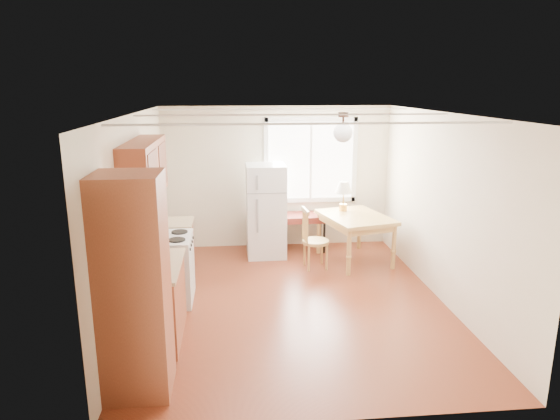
{
  "coord_description": "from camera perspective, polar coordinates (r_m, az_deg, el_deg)",
  "views": [
    {
      "loc": [
        -0.78,
        -6.2,
        2.83
      ],
      "look_at": [
        -0.13,
        0.51,
        1.15
      ],
      "focal_mm": 32.0,
      "sensor_mm": 36.0,
      "label": 1
    }
  ],
  "objects": [
    {
      "name": "room_shell",
      "position": [
        6.44,
        1.62,
        -0.2
      ],
      "size": [
        4.6,
        5.6,
        2.62
      ],
      "color": "#561F11",
      "rests_on": "ground"
    },
    {
      "name": "kettle",
      "position": [
        5.81,
        -14.96,
        -5.03
      ],
      "size": [
        0.11,
        0.11,
        0.2
      ],
      "color": "red",
      "rests_on": "kitchen_run"
    },
    {
      "name": "window_unit",
      "position": [
        8.87,
        3.53,
        5.68
      ],
      "size": [
        1.64,
        0.05,
        1.51
      ],
      "color": "white",
      "rests_on": "room_shell"
    },
    {
      "name": "kitchen_run",
      "position": [
        5.98,
        -14.25,
        -5.88
      ],
      "size": [
        0.65,
        3.4,
        2.2
      ],
      "color": "brown",
      "rests_on": "ground"
    },
    {
      "name": "refrigerator",
      "position": [
        8.41,
        -1.62,
        -0.08
      ],
      "size": [
        0.65,
        0.68,
        1.57
      ],
      "rotation": [
        0.0,
        0.0,
        0.01
      ],
      "color": "silver",
      "rests_on": "ground"
    },
    {
      "name": "bench",
      "position": [
        8.7,
        1.06,
        -0.98
      ],
      "size": [
        1.41,
        0.53,
        0.65
      ],
      "rotation": [
        0.0,
        0.0,
        0.01
      ],
      "color": "#5B1C15",
      "rests_on": "ground"
    },
    {
      "name": "pendant_light",
      "position": [
        6.79,
        7.2,
        8.87
      ],
      "size": [
        0.26,
        0.26,
        0.4
      ],
      "color": "#311D16",
      "rests_on": "room_shell"
    },
    {
      "name": "table_lamp",
      "position": [
        8.44,
        7.28,
        2.31
      ],
      "size": [
        0.29,
        0.29,
        0.5
      ],
      "rotation": [
        0.0,
        0.0,
        0.34
      ],
      "color": "gold",
      "rests_on": "dining_table"
    },
    {
      "name": "chair",
      "position": [
        7.87,
        3.48,
        -2.85
      ],
      "size": [
        0.43,
        0.43,
        0.97
      ],
      "rotation": [
        0.0,
        0.0,
        0.09
      ],
      "color": "#B58A45",
      "rests_on": "ground"
    },
    {
      "name": "coffee_maker",
      "position": [
        5.45,
        -15.2,
        -5.9
      ],
      "size": [
        0.22,
        0.26,
        0.33
      ],
      "rotation": [
        0.0,
        0.0,
        -0.29
      ],
      "color": "black",
      "rests_on": "kitchen_run"
    },
    {
      "name": "dining_table",
      "position": [
        8.25,
        8.6,
        -1.32
      ],
      "size": [
        1.22,
        1.44,
        0.78
      ],
      "rotation": [
        0.0,
        0.0,
        0.26
      ],
      "color": "#B58A45",
      "rests_on": "ground"
    }
  ]
}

